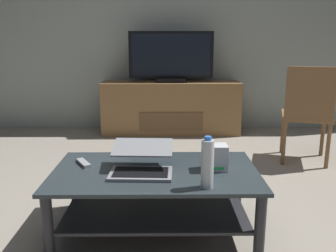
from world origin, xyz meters
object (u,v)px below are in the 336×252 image
at_px(media_cabinet, 171,108).
at_px(dining_chair, 308,110).
at_px(coffee_table, 155,188).
at_px(router_box, 216,157).
at_px(water_bottle_near, 207,164).
at_px(cell_phone, 216,159).
at_px(laptop, 142,163).
at_px(tv_remote, 83,163).
at_px(television, 171,58).

xyz_separation_m(media_cabinet, dining_chair, (1.23, -1.13, 0.19)).
distance_m(coffee_table, router_box, 0.41).
height_order(water_bottle_near, cell_phone, water_bottle_near).
relative_size(media_cabinet, laptop, 4.47).
bearing_deg(tv_remote, water_bottle_near, -57.22).
distance_m(dining_chair, router_box, 1.58).
bearing_deg(water_bottle_near, cell_phone, 75.70).
bearing_deg(television, laptop, -95.31).
height_order(router_box, cell_phone, router_box).
distance_m(coffee_table, tv_remote, 0.48).
height_order(television, cell_phone, television).
height_order(television, laptop, television).
relative_size(television, laptop, 2.68).
xyz_separation_m(television, laptop, (-0.22, -2.36, -0.48)).
distance_m(router_box, cell_phone, 0.19).
xyz_separation_m(television, cell_phone, (0.25, -2.14, -0.53)).
bearing_deg(cell_phone, media_cabinet, 135.34).
relative_size(water_bottle_near, tv_remote, 1.75).
distance_m(dining_chair, cell_phone, 1.43).
relative_size(router_box, water_bottle_near, 0.55).
xyz_separation_m(laptop, cell_phone, (0.47, 0.21, -0.05)).
distance_m(laptop, router_box, 0.44).
height_order(media_cabinet, television, television).
height_order(media_cabinet, water_bottle_near, water_bottle_near).
distance_m(water_bottle_near, tv_remote, 0.82).
height_order(coffee_table, media_cabinet, media_cabinet).
height_order(laptop, router_box, laptop).
bearing_deg(cell_phone, television, 135.41).
relative_size(laptop, tv_remote, 2.33).
bearing_deg(coffee_table, tv_remote, 167.38).
xyz_separation_m(laptop, router_box, (0.44, 0.04, 0.02)).
bearing_deg(laptop, television, 84.69).
bearing_deg(laptop, coffee_table, 19.88).
distance_m(television, dining_chair, 1.71).
bearing_deg(dining_chair, water_bottle_near, -126.42).
bearing_deg(television, water_bottle_near, -86.92).
bearing_deg(television, coffee_table, -93.44).
xyz_separation_m(television, router_box, (0.22, -2.32, -0.46)).
xyz_separation_m(dining_chair, cell_phone, (-0.98, -1.03, -0.12)).
xyz_separation_m(media_cabinet, tv_remote, (-0.59, -2.25, 0.08)).
bearing_deg(router_box, laptop, -175.38).
distance_m(media_cabinet, water_bottle_near, 2.62).
bearing_deg(television, cell_phone, -83.27).
bearing_deg(tv_remote, coffee_table, -43.35).
distance_m(laptop, water_bottle_near, 0.43).
distance_m(television, laptop, 2.41).
bearing_deg(media_cabinet, tv_remote, -104.73).
distance_m(television, tv_remote, 2.36).
height_order(media_cabinet, laptop, media_cabinet).
relative_size(router_box, tv_remote, 0.96).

